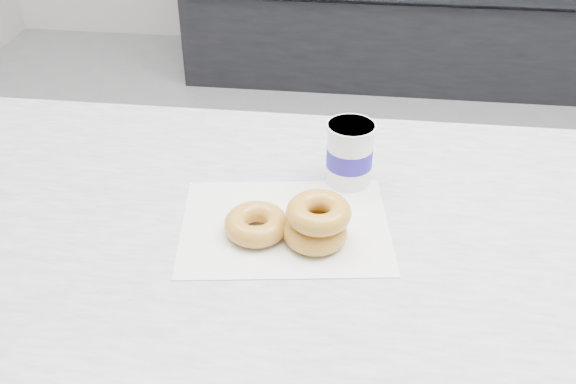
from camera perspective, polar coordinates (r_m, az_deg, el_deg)
name	(u,v)px	position (r m, az deg, el deg)	size (l,w,h in m)	color
ground	(416,341)	(2.13, 11.33, -12.85)	(5.00, 5.00, 0.00)	gray
wax_paper	(285,226)	(1.06, -0.27, -3.01)	(0.34, 0.26, 0.00)	silver
donut_single	(256,224)	(1.03, -2.84, -2.87)	(0.10, 0.10, 0.04)	gold
donut_stack	(317,222)	(1.00, 2.59, -2.71)	(0.12, 0.12, 0.07)	gold
coffee_cup	(350,153)	(1.14, 5.50, 3.45)	(0.09, 0.09, 0.12)	white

